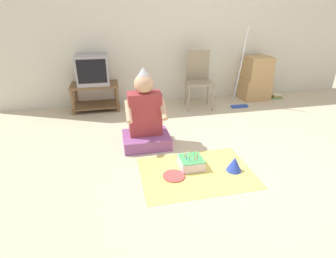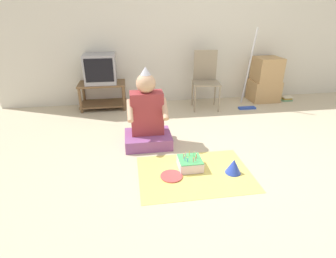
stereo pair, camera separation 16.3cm
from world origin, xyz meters
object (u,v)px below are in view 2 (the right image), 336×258
folding_chair (206,76)px  book_pile (287,99)px  cardboard_box_stack (265,80)px  person_seated (147,119)px  party_hat_blue (234,166)px  dust_mop (248,86)px  tv (100,69)px  paper_plate (171,176)px  birthday_cake (190,163)px

folding_chair → book_pile: folding_chair is taller
folding_chair → book_pile: 1.63m
cardboard_box_stack → person_seated: bearing=-148.0°
cardboard_box_stack → party_hat_blue: bearing=-123.2°
dust_mop → book_pile: dust_mop is taller
tv → person_seated: bearing=-66.0°
cardboard_box_stack → paper_plate: 2.93m
person_seated → paper_plate: (0.17, -0.74, -0.31)m
dust_mop → party_hat_blue: dust_mop is taller
cardboard_box_stack → book_pile: 0.54m
paper_plate → party_hat_blue: bearing=-2.3°
book_pile → person_seated: (-2.60, -1.27, 0.29)m
person_seated → book_pile: bearing=26.0°
party_hat_blue → paper_plate: 0.63m
folding_chair → dust_mop: size_ratio=0.73×
cardboard_box_stack → dust_mop: dust_mop is taller
book_pile → person_seated: person_seated is taller
book_pile → birthday_cake: size_ratio=0.81×
tv → book_pile: tv is taller
person_seated → party_hat_blue: size_ratio=5.95×
paper_plate → dust_mop: bearing=49.0°
tv → cardboard_box_stack: 2.81m
party_hat_blue → birthday_cake: bearing=159.8°
tv → folding_chair: bearing=-6.6°
cardboard_box_stack → birthday_cake: (-1.80, -1.97, -0.31)m
birthday_cake → party_hat_blue: birthday_cake is taller
folding_chair → party_hat_blue: folding_chair is taller
book_pile → paper_plate: book_pile is taller
cardboard_box_stack → paper_plate: cardboard_box_stack is taller
folding_chair → paper_plate: size_ratio=4.19×
dust_mop → party_hat_blue: 2.05m
book_pile → party_hat_blue: party_hat_blue is taller
folding_chair → dust_mop: dust_mop is taller
birthday_cake → paper_plate: bearing=-149.5°
tv → book_pile: (3.21, -0.12, -0.61)m
party_hat_blue → person_seated: bearing=136.0°
folding_chair → dust_mop: (0.68, -0.15, -0.15)m
paper_plate → person_seated: bearing=102.9°
dust_mop → person_seated: bearing=-148.7°
dust_mop → person_seated: (-1.72, -1.05, -0.04)m
tv → dust_mop: dust_mop is taller
book_pile → paper_plate: size_ratio=0.89×
person_seated → birthday_cake: (0.38, -0.61, -0.27)m
cardboard_box_stack → party_hat_blue: (-1.39, -2.12, -0.29)m
tv → person_seated: (0.62, -1.38, -0.32)m
dust_mop → paper_plate: bearing=-131.0°
folding_chair → paper_plate: folding_chair is taller
paper_plate → book_pile: bearing=39.6°
cardboard_box_stack → person_seated: person_seated is taller
dust_mop → person_seated: size_ratio=1.35×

